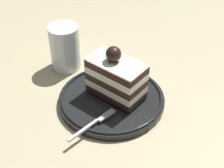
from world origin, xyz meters
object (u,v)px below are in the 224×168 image
cake_slice (116,77)px  fork (94,124)px  drink_glass_near (65,50)px  dessert_plate (112,98)px

cake_slice → fork: size_ratio=1.26×
cake_slice → drink_glass_near: bearing=59.7°
dessert_plate → cake_slice: size_ratio=1.69×
dessert_plate → drink_glass_near: size_ratio=2.07×
fork → drink_glass_near: 0.24m
dessert_plate → cake_slice: cake_slice is taller
dessert_plate → fork: bearing=175.1°
dessert_plate → cake_slice: bearing=-50.8°
drink_glass_near → cake_slice: bearing=-120.3°
dessert_plate → drink_glass_near: 0.18m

